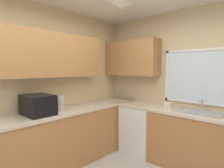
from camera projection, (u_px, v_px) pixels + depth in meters
name	position (u px, v px, depth m)	size (l,w,h in m)	color
room_shell	(121.00, 55.00, 2.23)	(3.65, 3.92, 2.67)	beige
counter_run_left	(47.00, 143.00, 2.77)	(0.65, 3.53, 0.92)	#AD7542
counter_run_back	(196.00, 141.00, 2.82)	(2.74, 0.65, 0.92)	#AD7542
dishwasher	(141.00, 129.00, 3.47)	(0.60, 0.60, 0.87)	white
microwave	(38.00, 105.00, 2.62)	(0.48, 0.36, 0.29)	black
kettle	(60.00, 103.00, 2.86)	(0.13, 0.13, 0.25)	#B7B7BC
sink_assembly	(199.00, 112.00, 2.77)	(0.68, 0.40, 0.19)	#9EA0A5
bowl	(167.00, 105.00, 3.11)	(0.19, 0.19, 0.09)	beige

